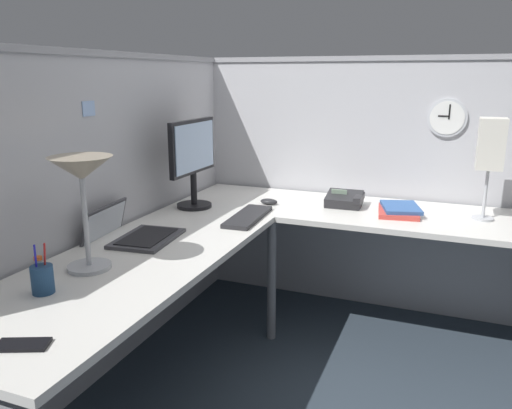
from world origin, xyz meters
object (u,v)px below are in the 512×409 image
cell_phone (22,345)px  book_stack (399,210)px  desk_lamp_dome (82,178)px  wall_clock (447,118)px  laptop (128,233)px  office_phone (346,200)px  desk_lamp_paper (491,147)px  keyboard (248,217)px  pen_cup (42,279)px  monitor (193,157)px  computer_mouse (269,202)px

cell_phone → book_stack: (1.83, -0.83, 0.02)m
desk_lamp_dome → wall_clock: size_ratio=2.02×
laptop → office_phone: size_ratio=1.95×
desk_lamp_paper → desk_lamp_dome: bearing=132.1°
office_phone → keyboard: bearing=136.6°
book_stack → laptop: bearing=128.9°
laptop → desk_lamp_dome: size_ratio=0.93×
cell_phone → office_phone: 1.95m
pen_cup → monitor: bearing=3.3°
laptop → desk_lamp_paper: 1.85m
laptop → cell_phone: bearing=-162.1°
monitor → cell_phone: 1.60m
keyboard → cell_phone: (-1.43, 0.09, -0.01)m
desk_lamp_dome → office_phone: bearing=-28.8°
computer_mouse → desk_lamp_paper: (0.11, -1.16, 0.37)m
monitor → keyboard: 0.48m
laptop → office_phone: bearing=-40.4°
desk_lamp_dome → book_stack: desk_lamp_dome is taller
desk_lamp_paper → wall_clock: 0.41m
pen_cup → laptop: bearing=7.9°
keyboard → book_stack: (0.40, -0.73, 0.01)m
monitor → book_stack: size_ratio=1.56×
cell_phone → desk_lamp_paper: (1.87, -1.25, 0.38)m
keyboard → desk_lamp_dome: size_ratio=0.97×
keyboard → desk_lamp_dome: desk_lamp_dome is taller
desk_lamp_dome → computer_mouse: bearing=-14.2°
keyboard → computer_mouse: 0.33m
keyboard → desk_lamp_dome: 1.00m
computer_mouse → wall_clock: size_ratio=0.47×
keyboard → computer_mouse: bearing=-2.7°
laptop → pen_cup: 0.63m
office_phone → pen_cup: bearing=155.1°
office_phone → monitor: bearing=112.9°
desk_lamp_paper → wall_clock: size_ratio=2.41×
pen_cup → office_phone: bearing=-24.9°
computer_mouse → wall_clock: (0.43, -0.93, 0.48)m
cell_phone → wall_clock: (2.19, -1.02, 0.50)m
computer_mouse → desk_lamp_paper: bearing=-84.5°
monitor → book_stack: (0.29, -1.11, -0.27)m
keyboard → book_stack: size_ratio=1.34×
computer_mouse → office_phone: 0.45m
cell_phone → pen_cup: bearing=11.9°
pen_cup → wall_clock: 2.30m
computer_mouse → office_phone: office_phone is taller
monitor → wall_clock: (0.65, -1.31, 0.21)m
laptop → pen_cup: pen_cup is taller
book_stack → wall_clock: size_ratio=1.45×
computer_mouse → desk_lamp_dome: 1.30m
computer_mouse → wall_clock: 1.14m
cell_phone → desk_lamp_dome: bearing=-1.7°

